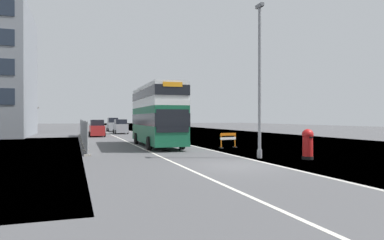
% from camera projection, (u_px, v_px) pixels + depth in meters
% --- Properties ---
extents(ground, '(140.00, 280.00, 0.10)m').
position_uv_depth(ground, '(246.00, 166.00, 17.26)').
color(ground, '#4C4C4F').
extents(double_decker_bus, '(2.93, 10.90, 4.93)m').
position_uv_depth(double_decker_bus, '(157.00, 115.00, 28.66)').
color(double_decker_bus, '#145638').
rests_on(double_decker_bus, ground).
extents(lamppost_foreground, '(0.29, 0.70, 9.00)m').
position_uv_depth(lamppost_foreground, '(260.00, 85.00, 20.20)').
color(lamppost_foreground, gray).
rests_on(lamppost_foreground, ground).
extents(red_pillar_postbox, '(0.65, 0.65, 1.72)m').
position_uv_depth(red_pillar_postbox, '(308.00, 143.00, 19.56)').
color(red_pillar_postbox, black).
rests_on(red_pillar_postbox, ground).
extents(roadworks_barrier, '(1.52, 0.72, 1.17)m').
position_uv_depth(roadworks_barrier, '(228.00, 139.00, 26.99)').
color(roadworks_barrier, orange).
rests_on(roadworks_barrier, ground).
extents(construction_site_fence, '(0.44, 27.40, 2.16)m').
position_uv_depth(construction_site_fence, '(83.00, 131.00, 34.04)').
color(construction_site_fence, '#A8AAAD').
rests_on(construction_site_fence, ground).
extents(car_oncoming_near, '(1.93, 4.19, 2.12)m').
position_uv_depth(car_oncoming_near, '(97.00, 129.00, 43.67)').
color(car_oncoming_near, maroon).
rests_on(car_oncoming_near, ground).
extents(car_receding_mid, '(1.93, 4.50, 2.14)m').
position_uv_depth(car_receding_mid, '(121.00, 127.00, 51.68)').
color(car_receding_mid, gray).
rests_on(car_receding_mid, ground).
extents(car_receding_far, '(1.92, 4.48, 2.38)m').
position_uv_depth(car_receding_far, '(113.00, 125.00, 60.82)').
color(car_receding_far, gray).
rests_on(car_receding_far, ground).
extents(bare_tree_far_verge_mid, '(3.00, 2.83, 5.25)m').
position_uv_depth(bare_tree_far_verge_mid, '(26.00, 116.00, 53.81)').
color(bare_tree_far_verge_mid, '#4C3D2D').
rests_on(bare_tree_far_verge_mid, ground).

